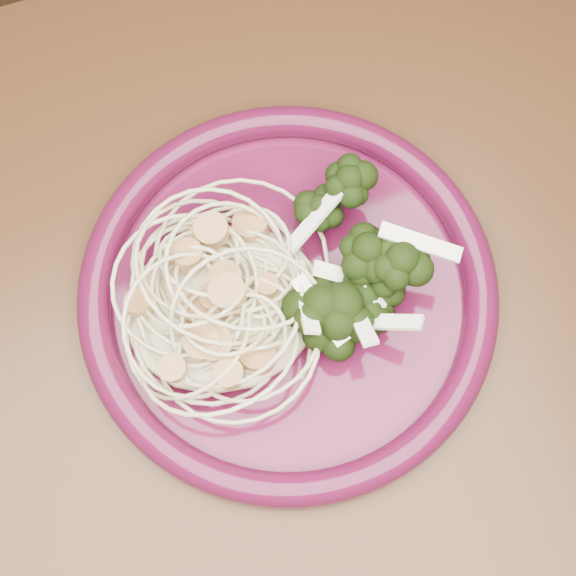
# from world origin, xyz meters

# --- Properties ---
(dining_table) EXTENTS (1.20, 0.80, 0.75)m
(dining_table) POSITION_xyz_m (0.00, 0.00, 0.65)
(dining_table) COLOR #472814
(dining_table) RESTS_ON ground
(dinner_plate) EXTENTS (0.33, 0.33, 0.02)m
(dinner_plate) POSITION_xyz_m (-0.05, 0.08, 0.76)
(dinner_plate) COLOR #4E0E2B
(dinner_plate) RESTS_ON dining_table
(spaghetti_pile) EXTENTS (0.15, 0.14, 0.03)m
(spaghetti_pile) POSITION_xyz_m (-0.10, 0.08, 0.77)
(spaghetti_pile) COLOR beige
(spaghetti_pile) RESTS_ON dinner_plate
(scallop_cluster) EXTENTS (0.14, 0.14, 0.04)m
(scallop_cluster) POSITION_xyz_m (-0.10, 0.08, 0.81)
(scallop_cluster) COLOR tan
(scallop_cluster) RESTS_ON spaghetti_pile
(broccoli_pile) EXTENTS (0.11, 0.16, 0.05)m
(broccoli_pile) POSITION_xyz_m (0.00, 0.07, 0.78)
(broccoli_pile) COLOR black
(broccoli_pile) RESTS_ON dinner_plate
(onion_garnish) EXTENTS (0.08, 0.10, 0.06)m
(onion_garnish) POSITION_xyz_m (0.00, 0.07, 0.82)
(onion_garnish) COLOR white
(onion_garnish) RESTS_ON broccoli_pile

